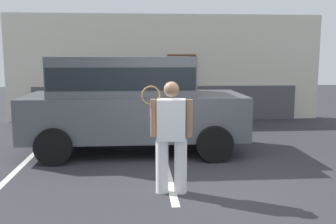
% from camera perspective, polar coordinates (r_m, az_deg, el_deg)
% --- Properties ---
extents(ground_plane, '(40.00, 40.00, 0.00)m').
position_cam_1_polar(ground_plane, '(6.12, 4.27, -11.42)').
color(ground_plane, '#2D2D33').
extents(parking_stripe_0, '(0.12, 4.40, 0.01)m').
position_cam_1_polar(parking_stripe_0, '(7.81, -21.08, -7.53)').
color(parking_stripe_0, silver).
rests_on(parking_stripe_0, ground_plane).
extents(parking_stripe_1, '(0.12, 4.40, 0.01)m').
position_cam_1_polar(parking_stripe_1, '(7.50, -0.45, -7.60)').
color(parking_stripe_1, silver).
rests_on(parking_stripe_1, ground_plane).
extents(house_frontage, '(9.98, 0.40, 3.35)m').
position_cam_1_polar(house_frontage, '(12.27, -0.26, 6.15)').
color(house_frontage, beige).
rests_on(house_frontage, ground_plane).
extents(parked_suv, '(4.61, 2.18, 2.05)m').
position_cam_1_polar(parked_suv, '(8.22, -5.65, 1.92)').
color(parked_suv, '#4C4F54').
rests_on(parked_suv, ground_plane).
extents(tennis_player_man, '(0.76, 0.31, 1.70)m').
position_cam_1_polar(tennis_player_man, '(5.72, 0.46, -3.55)').
color(tennis_player_man, white).
rests_on(tennis_player_man, ground_plane).
extents(potted_plant_by_porch, '(0.54, 0.54, 0.72)m').
position_cam_1_polar(potted_plant_by_porch, '(11.33, 9.52, -0.15)').
color(potted_plant_by_porch, gray).
rests_on(potted_plant_by_porch, ground_plane).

